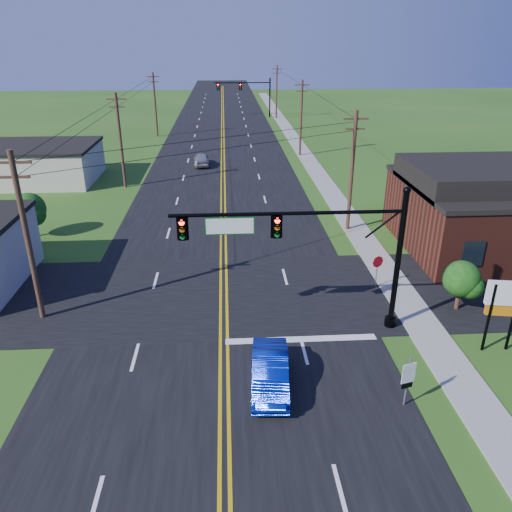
{
  "coord_description": "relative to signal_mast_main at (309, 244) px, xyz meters",
  "views": [
    {
      "loc": [
        0.47,
        -13.74,
        13.88
      ],
      "look_at": [
        1.94,
        10.0,
        3.29
      ],
      "focal_mm": 35.0,
      "sensor_mm": 36.0,
      "label": 1
    }
  ],
  "objects": [
    {
      "name": "stop_sign",
      "position": [
        4.91,
        4.29,
        -3.26
      ],
      "size": [
        0.7,
        0.29,
        2.07
      ],
      "rotation": [
        0.0,
        0.0,
        0.35
      ],
      "color": "slate",
      "rests_on": "ground"
    },
    {
      "name": "shrub_corner",
      "position": [
        8.66,
        1.5,
        -2.9
      ],
      "size": [
        2.0,
        2.0,
        2.86
      ],
      "color": "#3D251B",
      "rests_on": "ground"
    },
    {
      "name": "utility_pole_left_b",
      "position": [
        -13.84,
        27.0,
        -0.03
      ],
      "size": [
        1.8,
        0.28,
        9.0
      ],
      "color": "#3D251B",
      "rests_on": "ground"
    },
    {
      "name": "utility_pole_left_c",
      "position": [
        -13.84,
        54.0,
        -0.03
      ],
      "size": [
        1.8,
        0.28,
        9.0
      ],
      "color": "#3D251B",
      "rests_on": "ground"
    },
    {
      "name": "cream_bldg_far",
      "position": [
        -23.34,
        30.0,
        -2.89
      ],
      "size": [
        12.2,
        9.2,
        3.7
      ],
      "color": "beige",
      "rests_on": "ground"
    },
    {
      "name": "ground",
      "position": [
        -4.34,
        -8.0,
        -4.75
      ],
      "size": [
        260.0,
        260.0,
        0.0
      ],
      "primitive_type": "plane",
      "color": "#294F16",
      "rests_on": "ground"
    },
    {
      "name": "tree_right_back",
      "position": [
        11.66,
        18.0,
        -2.15
      ],
      "size": [
        3.0,
        3.0,
        4.1
      ],
      "color": "#3D251B",
      "rests_on": "ground"
    },
    {
      "name": "signal_mast_main",
      "position": [
        0.0,
        0.0,
        0.0
      ],
      "size": [
        11.3,
        0.6,
        7.48
      ],
      "color": "black",
      "rests_on": "ground"
    },
    {
      "name": "utility_pole_right_a",
      "position": [
        5.46,
        14.0,
        -0.03
      ],
      "size": [
        1.8,
        0.28,
        9.0
      ],
      "color": "#3D251B",
      "rests_on": "ground"
    },
    {
      "name": "road_main",
      "position": [
        -4.34,
        42.0,
        -4.73
      ],
      "size": [
        16.0,
        220.0,
        0.04
      ],
      "primitive_type": "cube",
      "color": "black",
      "rests_on": "ground"
    },
    {
      "name": "distant_car",
      "position": [
        -6.63,
        35.37,
        -4.02
      ],
      "size": [
        2.02,
        4.39,
        1.46
      ],
      "primitive_type": "imported",
      "rotation": [
        0.0,
        0.0,
        3.21
      ],
      "color": "#9D9DA1",
      "rests_on": "ground"
    },
    {
      "name": "sidewalk",
      "position": [
        6.16,
        32.0,
        -4.71
      ],
      "size": [
        2.0,
        160.0,
        0.08
      ],
      "primitive_type": "cube",
      "color": "gray",
      "rests_on": "ground"
    },
    {
      "name": "tree_left",
      "position": [
        -18.34,
        14.0,
        -2.59
      ],
      "size": [
        2.4,
        2.4,
        3.37
      ],
      "color": "#3D251B",
      "rests_on": "ground"
    },
    {
      "name": "utility_pole_left_a",
      "position": [
        -13.84,
        2.0,
        -0.03
      ],
      "size": [
        1.8,
        0.28,
        9.0
      ],
      "color": "#3D251B",
      "rests_on": "ground"
    },
    {
      "name": "road_cross",
      "position": [
        -4.34,
        4.0,
        -4.73
      ],
      "size": [
        70.0,
        10.0,
        0.04
      ],
      "primitive_type": "cube",
      "color": "black",
      "rests_on": "ground"
    },
    {
      "name": "utility_pole_right_b",
      "position": [
        5.46,
        40.0,
        -0.03
      ],
      "size": [
        1.8,
        0.28,
        9.0
      ],
      "color": "#3D251B",
      "rests_on": "ground"
    },
    {
      "name": "brick_building",
      "position": [
        15.66,
        10.0,
        -2.4
      ],
      "size": [
        14.2,
        11.2,
        4.7
      ],
      "color": "#4E1F16",
      "rests_on": "ground"
    },
    {
      "name": "blue_car",
      "position": [
        -2.19,
        -4.46,
        -4.03
      ],
      "size": [
        1.84,
        4.49,
        1.45
      ],
      "primitive_type": "imported",
      "rotation": [
        0.0,
        0.0,
        -0.07
      ],
      "color": "#071E9F",
      "rests_on": "ground"
    },
    {
      "name": "signal_mast_far",
      "position": [
        0.1,
        72.0,
        -0.2
      ],
      "size": [
        10.98,
        0.6,
        7.48
      ],
      "color": "black",
      "rests_on": "ground"
    },
    {
      "name": "utility_pole_right_c",
      "position": [
        5.46,
        70.0,
        -0.03
      ],
      "size": [
        1.8,
        0.28,
        9.0
      ],
      "color": "#3D251B",
      "rests_on": "ground"
    },
    {
      "name": "pylon_sign",
      "position": [
        8.82,
        -2.37,
        -2.09
      ],
      "size": [
        1.79,
        0.54,
        3.65
      ],
      "rotation": [
        0.0,
        0.0,
        -0.17
      ],
      "color": "black",
      "rests_on": "ground"
    },
    {
      "name": "route_sign",
      "position": [
        3.16,
        -6.03,
        -3.34
      ],
      "size": [
        0.59,
        0.19,
        2.41
      ],
      "rotation": [
        0.0,
        0.0,
        0.27
      ],
      "color": "slate",
      "rests_on": "ground"
    }
  ]
}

